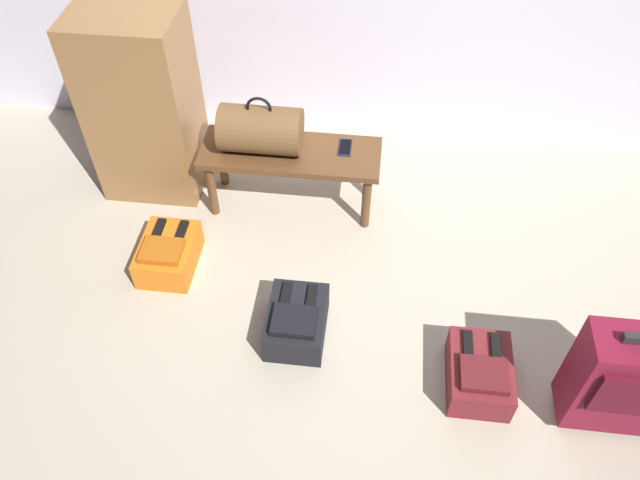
% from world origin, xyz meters
% --- Properties ---
extents(ground_plane, '(6.60, 6.60, 0.00)m').
position_xyz_m(ground_plane, '(0.00, 0.00, 0.00)').
color(ground_plane, '#B2A893').
extents(bench, '(1.00, 0.36, 0.40)m').
position_xyz_m(bench, '(-0.56, 0.80, 0.34)').
color(bench, brown).
rests_on(bench, ground).
extents(duffel_bag_brown, '(0.44, 0.26, 0.34)m').
position_xyz_m(duffel_bag_brown, '(-0.72, 0.80, 0.53)').
color(duffel_bag_brown, brown).
rests_on(duffel_bag_brown, bench).
extents(cell_phone, '(0.07, 0.14, 0.01)m').
position_xyz_m(cell_phone, '(-0.26, 0.86, 0.40)').
color(cell_phone, '#191E4C').
rests_on(cell_phone, bench).
extents(suitcase_upright_burgundy, '(0.46, 0.24, 0.63)m').
position_xyz_m(suitcase_upright_burgundy, '(1.03, -0.40, 0.32)').
color(suitcase_upright_burgundy, maroon).
rests_on(suitcase_upright_burgundy, ground).
extents(backpack_dark, '(0.28, 0.38, 0.21)m').
position_xyz_m(backpack_dark, '(-0.40, -0.11, 0.09)').
color(backpack_dark, black).
rests_on(backpack_dark, ground).
extents(backpack_maroon, '(0.28, 0.38, 0.21)m').
position_xyz_m(backpack_maroon, '(0.47, -0.30, 0.09)').
color(backpack_maroon, maroon).
rests_on(backpack_maroon, ground).
extents(backpack_orange, '(0.28, 0.38, 0.21)m').
position_xyz_m(backpack_orange, '(-1.15, 0.24, 0.09)').
color(backpack_orange, orange).
rests_on(backpack_orange, ground).
extents(side_cabinet, '(0.56, 0.44, 1.10)m').
position_xyz_m(side_cabinet, '(-1.40, 0.91, 0.55)').
color(side_cabinet, olive).
rests_on(side_cabinet, ground).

